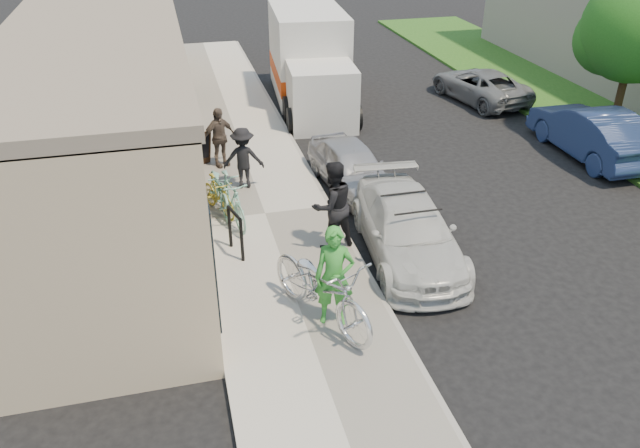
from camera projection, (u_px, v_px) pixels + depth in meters
ground at (391, 278)px, 12.30m from camera, size 120.00×120.00×0.00m
sidewalk at (265, 216)px, 14.37m from camera, size 3.00×34.00×0.15m
curb at (330, 209)px, 14.71m from camera, size 0.12×34.00×0.13m
storefront at (113, 78)px, 16.89m from camera, size 3.60×20.00×4.22m
bike_rack at (235, 228)px, 12.55m from camera, size 0.23×0.67×0.98m
sandwich_board at (198, 147)px, 16.50m from camera, size 0.78×0.78×0.97m
sedan_white at (407, 229)px, 12.75m from camera, size 2.14×4.41×1.28m
sedan_silver at (351, 166)px, 15.59m from camera, size 1.73×3.57×1.17m
moving_truck at (310, 63)px, 21.14m from camera, size 2.83×6.31×3.02m
far_car_blue at (591, 132)px, 17.30m from camera, size 1.53×4.31×1.42m
far_car_gray at (480, 85)px, 21.62m from camera, size 2.52×4.27×1.11m
median_tree at (634, 33)px, 17.40m from camera, size 3.02×3.02×4.62m
tandem_bike at (322, 287)px, 10.59m from camera, size 1.90×2.75×1.37m
woman_rider at (334, 277)px, 10.45m from camera, size 0.78×0.64×1.85m
man_standing at (332, 206)px, 12.62m from camera, size 1.10×0.96×1.91m
cruiser_bike_a at (231, 200)px, 13.70m from camera, size 0.88×1.92×1.12m
cruiser_bike_b at (220, 188)px, 14.30m from camera, size 0.87×2.01×1.03m
cruiser_bike_c at (218, 196)px, 14.14m from camera, size 0.93×1.53×0.89m
bystander_a at (243, 158)px, 15.19m from camera, size 1.08×0.75×1.54m
bystander_b at (219, 137)px, 16.28m from camera, size 1.01×0.75×1.60m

